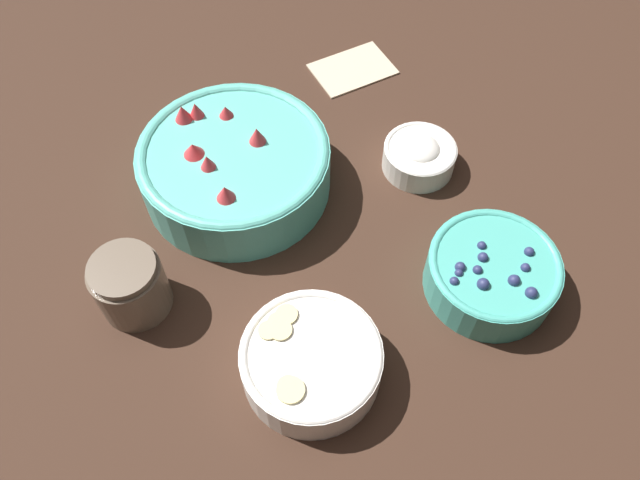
# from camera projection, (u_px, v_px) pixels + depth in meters

# --- Properties ---
(ground_plane) EXTENTS (4.00, 4.00, 0.00)m
(ground_plane) POSITION_uv_depth(u_px,v_px,m) (263.00, 255.00, 0.84)
(ground_plane) COLOR #382319
(bowl_strawberries) EXTENTS (0.27, 0.27, 0.10)m
(bowl_strawberries) POSITION_uv_depth(u_px,v_px,m) (234.00, 164.00, 0.87)
(bowl_strawberries) COLOR #56B7A8
(bowl_strawberries) RESTS_ON ground_plane
(bowl_blueberries) EXTENTS (0.17, 0.17, 0.06)m
(bowl_blueberries) POSITION_uv_depth(u_px,v_px,m) (492.00, 272.00, 0.79)
(bowl_blueberries) COLOR #47AD9E
(bowl_blueberries) RESTS_ON ground_plane
(bowl_bananas) EXTENTS (0.17, 0.17, 0.06)m
(bowl_bananas) POSITION_uv_depth(u_px,v_px,m) (311.00, 361.00, 0.72)
(bowl_bananas) COLOR white
(bowl_bananas) RESTS_ON ground_plane
(bowl_cream) EXTENTS (0.11, 0.11, 0.05)m
(bowl_cream) POSITION_uv_depth(u_px,v_px,m) (419.00, 155.00, 0.91)
(bowl_cream) COLOR white
(bowl_cream) RESTS_ON ground_plane
(jar_chocolate) EXTENTS (0.09, 0.09, 0.09)m
(jar_chocolate) POSITION_uv_depth(u_px,v_px,m) (131.00, 287.00, 0.77)
(jar_chocolate) COLOR brown
(jar_chocolate) RESTS_ON ground_plane
(napkin) EXTENTS (0.14, 0.10, 0.01)m
(napkin) POSITION_uv_depth(u_px,v_px,m) (353.00, 68.00, 1.05)
(napkin) COLOR beige
(napkin) RESTS_ON ground_plane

